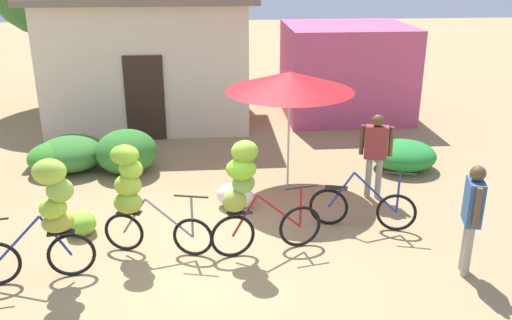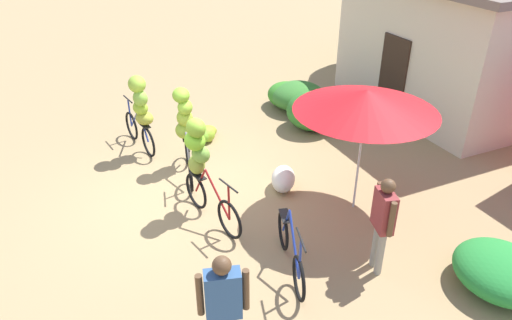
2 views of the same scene
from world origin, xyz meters
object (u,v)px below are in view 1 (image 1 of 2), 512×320
object	(u,v)px
shop_pink	(346,71)
bicycle_by_shop	(362,208)
market_umbrella	(290,81)
person_bystander	(376,148)
banana_pile_on_ground	(78,223)
bicycle_leftmost	(50,211)
building_low	(150,58)
bicycle_near_pile	(134,191)
bicycle_center_loaded	(248,189)
person_vendor	(473,209)
produce_sack	(235,196)

from	to	relation	value
shop_pink	bicycle_by_shop	world-z (taller)	shop_pink
market_umbrella	person_bystander	xyz separation A→B (m)	(1.47, -0.63, -1.08)
market_umbrella	bicycle_by_shop	bearing A→B (deg)	-61.79
bicycle_by_shop	banana_pile_on_ground	world-z (taller)	bicycle_by_shop
market_umbrella	bicycle_leftmost	world-z (taller)	market_umbrella
building_low	person_bystander	bearing A→B (deg)	-50.75
bicycle_near_pile	bicycle_center_loaded	world-z (taller)	bicycle_center_loaded
market_umbrella	bicycle_by_shop	world-z (taller)	market_umbrella
bicycle_by_shop	person_vendor	bearing A→B (deg)	-53.11
shop_pink	person_bystander	distance (m)	5.47
bicycle_center_loaded	produce_sack	distance (m)	1.81
shop_pink	person_vendor	xyz separation A→B (m)	(-0.16, -8.01, -0.24)
building_low	banana_pile_on_ground	xyz separation A→B (m)	(-0.63, -6.35, -1.48)
bicycle_center_loaded	bicycle_by_shop	xyz separation A→B (m)	(1.89, 0.69, -0.69)
bicycle_center_loaded	bicycle_by_shop	world-z (taller)	bicycle_center_loaded
market_umbrella	banana_pile_on_ground	world-z (taller)	market_umbrella
bicycle_leftmost	bicycle_center_loaded	xyz separation A→B (m)	(2.64, 0.42, 0.02)
market_umbrella	shop_pink	bearing A→B (deg)	65.33
building_low	person_bystander	xyz separation A→B (m)	(4.41, -5.40, -0.69)
building_low	market_umbrella	distance (m)	5.62
bicycle_center_loaded	produce_sack	size ratio (longest dim) A/B	2.55
bicycle_leftmost	banana_pile_on_ground	xyz separation A→B (m)	(-0.01, 1.33, -0.86)
banana_pile_on_ground	bicycle_leftmost	bearing A→B (deg)	-89.54
produce_sack	person_vendor	size ratio (longest dim) A/B	0.44
bicycle_center_loaded	banana_pile_on_ground	distance (m)	2.93
person_vendor	person_bystander	distance (m)	2.65
building_low	bicycle_center_loaded	size ratio (longest dim) A/B	3.00
bicycle_by_shop	person_bystander	bearing A→B (deg)	66.31
bicycle_by_shop	person_vendor	distance (m)	1.89
building_low	bicycle_leftmost	world-z (taller)	building_low
person_bystander	building_low	bearing A→B (deg)	129.25
produce_sack	person_vendor	bearing A→B (deg)	-37.36
banana_pile_on_ground	person_vendor	xyz separation A→B (m)	(5.61, -1.65, 0.81)
bicycle_leftmost	produce_sack	bearing A→B (deg)	38.90
market_umbrella	person_bystander	distance (m)	1.93
produce_sack	person_bystander	xyz separation A→B (m)	(2.51, 0.24, 0.73)
shop_pink	bicycle_near_pile	size ratio (longest dim) A/B	1.90
bicycle_near_pile	produce_sack	size ratio (longest dim) A/B	2.40
person_bystander	person_vendor	bearing A→B (deg)	-77.69
shop_pink	market_umbrella	distance (m)	5.33
building_low	bicycle_near_pile	xyz separation A→B (m)	(0.40, -7.04, -0.66)
bicycle_center_loaded	bicycle_leftmost	bearing A→B (deg)	-170.87
banana_pile_on_ground	person_bystander	distance (m)	5.19
market_umbrella	banana_pile_on_ground	bearing A→B (deg)	-156.15
bicycle_by_shop	bicycle_center_loaded	bearing A→B (deg)	-159.82
bicycle_center_loaded	person_vendor	size ratio (longest dim) A/B	1.12
bicycle_by_shop	building_low	bearing A→B (deg)	120.75
produce_sack	person_vendor	world-z (taller)	person_vendor
market_umbrella	bicycle_leftmost	bearing A→B (deg)	-140.76
shop_pink	bicycle_by_shop	bearing A→B (deg)	-100.64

